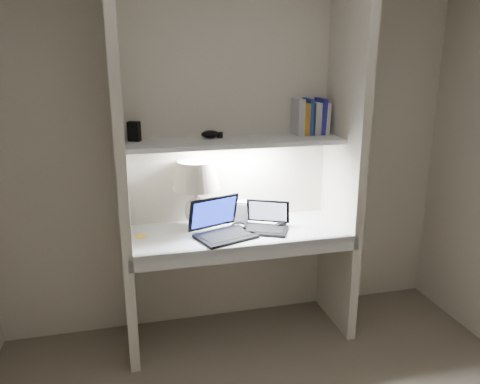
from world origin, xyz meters
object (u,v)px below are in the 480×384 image
object	(u,v)px
laptop_netbook	(266,223)
laptop_main	(221,227)
speaker	(240,211)
table_lamp	(196,183)
book_row	(310,117)

from	to	relation	value
laptop_netbook	laptop_main	bearing A→B (deg)	-148.01
laptop_netbook	speaker	size ratio (longest dim) A/B	2.45
laptop_main	laptop_netbook	world-z (taller)	laptop_main
table_lamp	laptop_netbook	size ratio (longest dim) A/B	1.25
speaker	book_row	bearing A→B (deg)	13.34
laptop_main	laptop_netbook	size ratio (longest dim) A/B	1.19
book_row	table_lamp	bearing A→B (deg)	-175.18
laptop_netbook	book_row	size ratio (longest dim) A/B	1.50
laptop_main	laptop_netbook	bearing A→B (deg)	-13.36
speaker	book_row	xyz separation A→B (m)	(0.51, 0.03, 0.64)
speaker	book_row	world-z (taller)	book_row
laptop_netbook	speaker	bearing A→B (deg)	152.16
laptop_main	book_row	xyz separation A→B (m)	(0.69, 0.25, 0.66)
table_lamp	laptop_main	xyz separation A→B (m)	(0.13, -0.18, -0.26)
table_lamp	laptop_main	distance (m)	0.34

